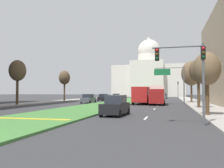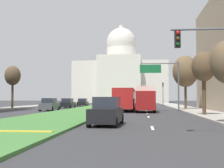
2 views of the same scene
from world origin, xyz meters
name	(u,v)px [view 1 (image 1 of 2)]	position (x,y,z in m)	size (l,w,h in m)	color
ground_plane	(131,100)	(0.00, 53.83, 0.00)	(260.00, 260.00, 0.00)	#333335
grass_median	(128,100)	(0.00, 48.45, 0.07)	(7.12, 96.90, 0.14)	#427A38
median_curb_nose	(30,119)	(0.00, 7.56, 0.16)	(6.41, 0.50, 0.04)	gold
lane_dashes_right	(160,103)	(8.05, 38.39, 0.00)	(0.16, 58.58, 0.01)	silver
sidewalk_left	(62,101)	(-14.54, 43.07, 0.07)	(4.00, 96.90, 0.15)	#9E9991
sidewalk_right	(194,102)	(14.54, 43.07, 0.07)	(4.00, 96.90, 0.15)	#9E9991
capitol_building	(149,77)	(0.00, 106.77, 9.25)	(32.44, 24.85, 28.39)	silver
traffic_light_near_right	(189,66)	(11.20, 8.03, 3.80)	(3.34, 0.35, 5.20)	#515456
traffic_light_far_right	(178,88)	(12.04, 62.11, 3.31)	(0.28, 0.35, 5.20)	#515456
overhead_guide_sign	(173,77)	(10.39, 34.61, 4.63)	(5.15, 0.20, 6.50)	#515456
street_tree_right_near	(207,69)	(13.08, 13.96, 4.07)	(2.31, 2.31, 5.56)	#4C3823
street_tree_left_mid	(18,71)	(-13.38, 24.84, 5.39)	(2.64, 2.64, 7.14)	#4C3823
street_tree_right_mid	(198,71)	(13.46, 24.08, 4.74)	(2.33, 2.33, 6.28)	#4C3823
street_tree_left_far	(64,78)	(-13.36, 41.89, 5.28)	(2.54, 2.54, 6.95)	#4C3823
street_tree_right_far	(191,73)	(13.90, 40.32, 5.67)	(3.75, 3.75, 8.05)	#4C3823
sedan_lead_stopped	(116,106)	(5.18, 13.01, 0.85)	(1.99, 4.28, 1.83)	black
sedan_midblock	(88,99)	(-5.00, 34.49, 0.80)	(1.83, 4.15, 1.72)	#4C5156
sedan_distant	(104,98)	(-5.22, 45.94, 0.79)	(1.97, 4.59, 1.67)	black
sedan_far_horizon	(116,97)	(-4.79, 57.48, 0.77)	(2.20, 4.67, 1.63)	black
sedan_very_far	(164,96)	(7.91, 69.04, 0.80)	(1.89, 4.70, 1.71)	#4C5156
box_truck_delivery	(157,95)	(7.87, 32.00, 1.68)	(2.40, 6.40, 3.20)	maroon
city_bus	(143,94)	(5.18, 34.99, 1.77)	(2.62, 11.00, 2.95)	#B21E1E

